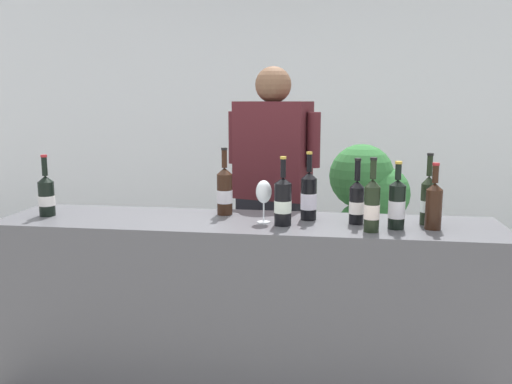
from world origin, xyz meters
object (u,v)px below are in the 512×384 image
Objects in this scene: wine_bottle_3 at (283,201)px; wine_bottle_7 at (372,205)px; wine_bottle_0 at (357,201)px; wine_bottle_5 at (397,204)px; wine_bottle_8 at (46,195)px; person_server at (273,210)px; wine_glass at (264,193)px; wine_bottle_1 at (309,196)px; potted_shrub at (370,209)px; wine_bottle_2 at (428,199)px; wine_bottle_6 at (225,191)px; wine_bottle_4 at (434,204)px.

wine_bottle_3 is 0.97× the size of wine_bottle_7.
wine_bottle_5 is at bearing -22.49° from wine_bottle_0.
wine_bottle_5 is at bearing 33.01° from wine_bottle_7.
person_server is (1.13, 0.66, -0.18)m from wine_bottle_8.
wine_bottle_7 reaches higher than wine_glass.
wine_bottle_1 is 0.29× the size of potted_shrub.
person_server is at bearing 145.27° from wine_bottle_2.
wine_bottle_7 is at bearing -146.99° from wine_bottle_5.
wine_bottle_7 is 1.35m from potted_shrub.
wine_bottle_0 is at bearing -97.16° from potted_shrub.
wine_bottle_4 is at bearing -9.75° from wine_bottle_6.
wine_bottle_7 is (0.75, -0.27, -0.00)m from wine_bottle_6.
wine_bottle_7 is at bearing -93.56° from potted_shrub.
person_server is (-0.85, 0.68, -0.19)m from wine_bottle_4.
wine_bottle_0 is 0.17m from wine_bottle_7.
wine_bottle_1 reaches higher than wine_bottle_4.
wine_bottle_6 is at bearing 172.63° from wine_bottle_1.
wine_bottle_2 is at bearing -79.89° from potted_shrub.
wine_bottle_1 is 0.99× the size of wine_bottle_2.
wine_bottle_1 reaches higher than wine_bottle_3.
wine_bottle_8 is (-1.38, -0.11, -0.01)m from wine_bottle_1.
wine_bottle_2 reaches higher than wine_bottle_8.
wine_bottle_3 is at bearing -170.11° from wine_bottle_2.
wine_bottle_5 is 0.15m from wine_bottle_7.
wine_bottle_0 reaches higher than wine_bottle_8.
wine_bottle_7 is 0.97m from person_server.
wine_bottle_6 is at bearing 160.04° from wine_bottle_7.
wine_bottle_6 is at bearing 170.25° from wine_bottle_4.
wine_bottle_3 is at bearing 170.64° from wine_bottle_7.
potted_shrub is at bearing 68.00° from wine_bottle_3.
person_server reaches higher than wine_bottle_2.
wine_bottle_6 is 0.80m from wine_bottle_7.
potted_shrub is at bearing 82.84° from wine_bottle_0.
wine_bottle_8 is 0.19× the size of person_server.
wine_glass is at bearing -33.95° from wine_bottle_6.
wine_bottle_1 is at bearing -7.37° from wine_bottle_6.
wine_bottle_3 is 0.28× the size of potted_shrub.
wine_bottle_6 reaches higher than potted_shrub.
potted_shrub is (-0.04, 1.24, -0.28)m from wine_bottle_5.
wine_bottle_5 is 1.81m from wine_bottle_8.
person_server is at bearing 67.94° from wine_bottle_6.
wine_bottle_1 is 0.45m from wine_bottle_5.
person_server reaches higher than wine_glass.
wine_bottle_2 is 1.04m from wine_bottle_6.
wine_bottle_8 is at bearing -149.63° from person_server.
wine_bottle_6 is 1.11× the size of wine_bottle_8.
wine_bottle_4 is 0.18× the size of person_server.
wine_bottle_5 is 0.65m from wine_glass.
wine_bottle_2 reaches higher than wine_glass.
wine_bottle_7 is at bearing -162.29° from wine_bottle_4.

